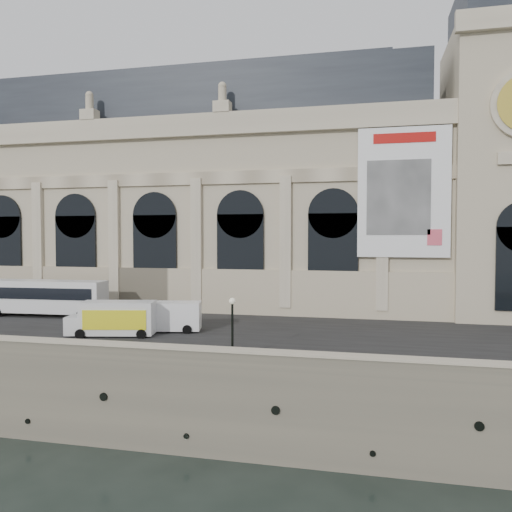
{
  "coord_description": "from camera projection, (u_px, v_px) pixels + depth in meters",
  "views": [
    {
      "loc": [
        19.68,
        -30.64,
        14.6
      ],
      "look_at": [
        7.73,
        22.0,
        12.46
      ],
      "focal_mm": 35.0,
      "sensor_mm": 36.0,
      "label": 1
    }
  ],
  "objects": [
    {
      "name": "parapet",
      "position": [
        82.0,
        350.0,
        35.11
      ],
      "size": [
        160.0,
        1.4,
        1.21
      ],
      "color": "#79705D",
      "rests_on": "quay"
    },
    {
      "name": "street",
      "position": [
        160.0,
        325.0,
        48.19
      ],
      "size": [
        160.0,
        24.0,
        0.06
      ],
      "primitive_type": "cube",
      "color": "#2D2D2D",
      "rests_on": "quay"
    },
    {
      "name": "van_b",
      "position": [
        108.0,
        318.0,
        45.49
      ],
      "size": [
        5.07,
        2.24,
        2.23
      ],
      "color": "silver",
      "rests_on": "quay"
    },
    {
      "name": "box_truck",
      "position": [
        113.0,
        319.0,
        42.87
      ],
      "size": [
        7.75,
        3.86,
        2.99
      ],
      "color": "silver",
      "rests_on": "quay"
    },
    {
      "name": "museum",
      "position": [
        169.0,
        197.0,
        65.4
      ],
      "size": [
        69.0,
        18.7,
        29.1
      ],
      "color": "tan",
      "rests_on": "quay"
    },
    {
      "name": "ground",
      "position": [
        78.0,
        445.0,
        34.78
      ],
      "size": [
        260.0,
        260.0,
        0.0
      ],
      "primitive_type": "plane",
      "color": "black",
      "rests_on": "ground"
    },
    {
      "name": "quay",
      "position": [
        222.0,
        320.0,
        68.77
      ],
      "size": [
        160.0,
        70.0,
        6.0
      ],
      "primitive_type": "cube",
      "color": "#79705D",
      "rests_on": "ground"
    },
    {
      "name": "clock_pavilion",
      "position": [
        506.0,
        154.0,
        53.55
      ],
      "size": [
        13.0,
        14.72,
        36.7
      ],
      "color": "tan",
      "rests_on": "quay"
    },
    {
      "name": "lamp_right",
      "position": [
        232.0,
        330.0,
        34.29
      ],
      "size": [
        0.45,
        0.45,
        4.38
      ],
      "color": "black",
      "rests_on": "quay"
    },
    {
      "name": "bus_left",
      "position": [
        46.0,
        296.0,
        53.3
      ],
      "size": [
        13.29,
        3.62,
        3.88
      ],
      "color": "silver",
      "rests_on": "quay"
    },
    {
      "name": "van_c",
      "position": [
        164.0,
        317.0,
        44.81
      ],
      "size": [
        6.41,
        3.58,
        2.69
      ],
      "color": "white",
      "rests_on": "quay"
    }
  ]
}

